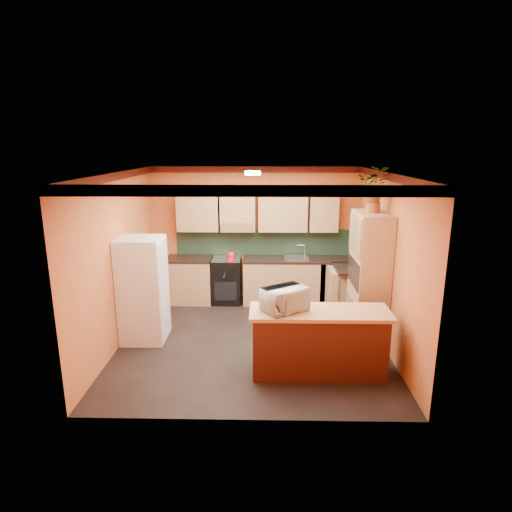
{
  "coord_description": "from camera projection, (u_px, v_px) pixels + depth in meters",
  "views": [
    {
      "loc": [
        0.2,
        -6.43,
        3.08
      ],
      "look_at": [
        0.06,
        0.45,
        1.31
      ],
      "focal_mm": 30.0,
      "sensor_mm": 36.0,
      "label": 1
    }
  ],
  "objects": [
    {
      "name": "bar_top",
      "position": [
        320.0,
        312.0,
        5.77
      ],
      "size": [
        1.9,
        0.65,
        0.05
      ],
      "primitive_type": "cube",
      "color": "tan",
      "rests_on": "breakfast_bar"
    },
    {
      "name": "fern",
      "position": [
        374.0,
        184.0,
        6.45
      ],
      "size": [
        0.58,
        0.54,
        0.53
      ],
      "primitive_type": "imported",
      "rotation": [
        0.0,
        0.0,
        -0.3
      ],
      "color": "tan",
      "rests_on": "fern_pot"
    },
    {
      "name": "pantry",
      "position": [
        369.0,
        278.0,
        6.76
      ],
      "size": [
        0.48,
        0.9,
        2.1
      ],
      "primitive_type": "cube",
      "color": "tan",
      "rests_on": "ground"
    },
    {
      "name": "countertop_back",
      "position": [
        258.0,
        259.0,
        8.51
      ],
      "size": [
        3.65,
        0.62,
        0.04
      ],
      "primitive_type": "cube",
      "color": "black",
      "rests_on": "base_cabinets_back"
    },
    {
      "name": "base_cabinets_right",
      "position": [
        350.0,
        293.0,
        7.95
      ],
      "size": [
        0.6,
        0.8,
        0.88
      ],
      "primitive_type": "cube",
      "color": "tan",
      "rests_on": "ground"
    },
    {
      "name": "countertop_right",
      "position": [
        352.0,
        269.0,
        7.84
      ],
      "size": [
        0.62,
        0.8,
        0.04
      ],
      "primitive_type": "cube",
      "color": "black",
      "rests_on": "base_cabinets_right"
    },
    {
      "name": "stove",
      "position": [
        227.0,
        280.0,
        8.63
      ],
      "size": [
        0.58,
        0.58,
        0.91
      ],
      "primitive_type": "cube",
      "color": "black",
      "rests_on": "ground"
    },
    {
      "name": "room_shell",
      "position": [
        254.0,
        211.0,
        6.75
      ],
      "size": [
        4.24,
        4.24,
        2.72
      ],
      "color": "black",
      "rests_on": "ground"
    },
    {
      "name": "base_cabinets_back",
      "position": [
        258.0,
        281.0,
        8.62
      ],
      "size": [
        3.65,
        0.6,
        0.88
      ],
      "primitive_type": "cube",
      "color": "tan",
      "rests_on": "ground"
    },
    {
      "name": "sink",
      "position": [
        297.0,
        258.0,
        8.49
      ],
      "size": [
        0.48,
        0.4,
        0.03
      ],
      "primitive_type": "cube",
      "color": "silver",
      "rests_on": "countertop_back"
    },
    {
      "name": "kettle",
      "position": [
        231.0,
        255.0,
        8.45
      ],
      "size": [
        0.17,
        0.17,
        0.18
      ],
      "primitive_type": null,
      "rotation": [
        0.0,
        0.0,
        -0.0
      ],
      "color": "red",
      "rests_on": "stove"
    },
    {
      "name": "microwave",
      "position": [
        285.0,
        299.0,
        5.73
      ],
      "size": [
        0.69,
        0.64,
        0.32
      ],
      "primitive_type": "imported",
      "rotation": [
        0.0,
        0.0,
        0.6
      ],
      "color": "white",
      "rests_on": "bar_top"
    },
    {
      "name": "fridge",
      "position": [
        143.0,
        290.0,
        6.84
      ],
      "size": [
        0.68,
        0.66,
        1.7
      ],
      "primitive_type": "cube",
      "color": "white",
      "rests_on": "ground"
    },
    {
      "name": "fern_pot",
      "position": [
        373.0,
        207.0,
        6.53
      ],
      "size": [
        0.22,
        0.22,
        0.16
      ],
      "primitive_type": "cylinder",
      "color": "#984524",
      "rests_on": "pantry"
    },
    {
      "name": "breakfast_bar",
      "position": [
        319.0,
        344.0,
        5.89
      ],
      "size": [
        1.8,
        0.55,
        0.88
      ],
      "primitive_type": "cube",
      "color": "#4E1312",
      "rests_on": "ground"
    }
  ]
}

